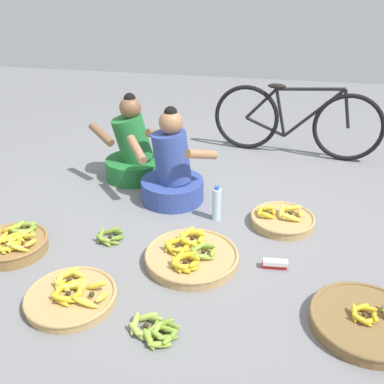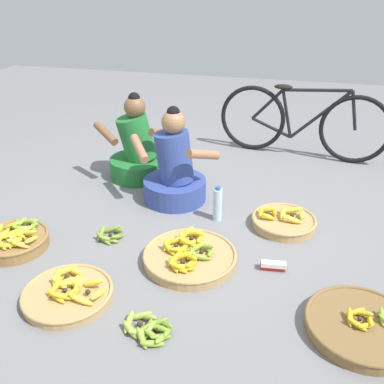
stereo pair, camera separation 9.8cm
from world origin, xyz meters
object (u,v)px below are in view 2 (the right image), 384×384
object	(u,v)px
banana_basket_back_center	(15,240)
loose_bananas_back_left	(110,235)
bicycle_leaning	(302,122)
banana_basket_front_right	(189,256)
banana_basket_near_vendor	(284,221)
vendor_woman_behind	(137,151)
loose_bananas_mid_right	(149,329)
vendor_woman_front	(174,171)
water_bottle	(218,204)
packet_carton_stack	(273,266)
banana_basket_front_left	(362,325)
banana_basket_front_center	(68,293)

from	to	relation	value
banana_basket_back_center	loose_bananas_back_left	world-z (taller)	banana_basket_back_center
bicycle_leaning	banana_basket_front_right	world-z (taller)	bicycle_leaning
banana_basket_near_vendor	banana_basket_back_center	bearing A→B (deg)	-157.58
vendor_woman_behind	loose_bananas_mid_right	xyz separation A→B (m)	(0.74, -1.85, -0.22)
vendor_woman_front	loose_bananas_back_left	world-z (taller)	vendor_woman_front
loose_bananas_back_left	water_bottle	size ratio (longest dim) A/B	0.78
banana_basket_back_center	packet_carton_stack	world-z (taller)	banana_basket_back_center
bicycle_leaning	banana_basket_back_center	bearing A→B (deg)	-130.12
bicycle_leaning	banana_basket_front_right	size ratio (longest dim) A/B	2.72
loose_bananas_mid_right	loose_bananas_back_left	xyz separation A→B (m)	(-0.57, 0.80, 0.00)
vendor_woman_behind	bicycle_leaning	xyz separation A→B (m)	(1.43, 0.89, 0.11)
bicycle_leaning	banana_basket_front_right	xyz separation A→B (m)	(-0.64, -2.07, -0.31)
banana_basket_front_left	water_bottle	size ratio (longest dim) A/B	2.13
banana_basket_front_right	vendor_woman_behind	bearing A→B (deg)	123.95
packet_carton_stack	water_bottle	bearing A→B (deg)	131.55
bicycle_leaning	banana_basket_front_center	distance (m)	2.89
vendor_woman_front	packet_carton_stack	world-z (taller)	vendor_woman_front
packet_carton_stack	loose_bananas_back_left	bearing A→B (deg)	176.00
banana_basket_near_vendor	packet_carton_stack	bearing A→B (deg)	-93.21
banana_basket_front_right	bicycle_leaning	bearing A→B (deg)	72.93
banana_basket_front_right	loose_bananas_mid_right	bearing A→B (deg)	-94.45
banana_basket_near_vendor	banana_basket_front_right	distance (m)	0.84
vendor_woman_front	bicycle_leaning	distance (m)	1.58
loose_bananas_back_left	water_bottle	distance (m)	0.84
vendor_woman_behind	water_bottle	distance (m)	1.06
bicycle_leaning	packet_carton_stack	world-z (taller)	bicycle_leaning
loose_bananas_mid_right	banana_basket_near_vendor	bearing A→B (deg)	63.79
packet_carton_stack	banana_basket_front_left	bearing A→B (deg)	-40.59
vendor_woman_behind	loose_bananas_back_left	bearing A→B (deg)	-80.67
vendor_woman_front	banana_basket_back_center	xyz separation A→B (m)	(-0.88, -0.96, -0.20)
bicycle_leaning	water_bottle	size ratio (longest dim) A/B	6.00
vendor_woman_front	packet_carton_stack	xyz separation A→B (m)	(0.88, -0.77, -0.23)
banana_basket_front_left	banana_basket_front_right	distance (m)	1.12
banana_basket_back_center	loose_bananas_back_left	xyz separation A→B (m)	(0.60, 0.26, -0.03)
banana_basket_front_left	loose_bananas_back_left	bearing A→B (deg)	162.94
bicycle_leaning	loose_bananas_back_left	size ratio (longest dim) A/B	7.72
banana_basket_front_center	banana_basket_near_vendor	bearing A→B (deg)	43.88
banana_basket_front_left	vendor_woman_front	bearing A→B (deg)	139.00
bicycle_leaning	banana_basket_front_center	bearing A→B (deg)	-115.51
vendor_woman_front	loose_bananas_mid_right	bearing A→B (deg)	-79.09
loose_bananas_mid_right	packet_carton_stack	xyz separation A→B (m)	(0.60, 0.72, 0.00)
banana_basket_front_left	bicycle_leaning	bearing A→B (deg)	99.55
vendor_woman_behind	loose_bananas_back_left	xyz separation A→B (m)	(0.17, -1.05, -0.22)
vendor_woman_front	banana_basket_front_center	world-z (taller)	vendor_woman_front
packet_carton_stack	bicycle_leaning	bearing A→B (deg)	87.42
water_bottle	loose_bananas_mid_right	bearing A→B (deg)	-95.67
banana_basket_front_right	packet_carton_stack	bearing A→B (deg)	5.26
vendor_woman_behind	loose_bananas_back_left	world-z (taller)	vendor_woman_behind
banana_basket_front_right	vendor_woman_front	bearing A→B (deg)	112.37
vendor_woman_front	banana_basket_front_right	distance (m)	0.92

